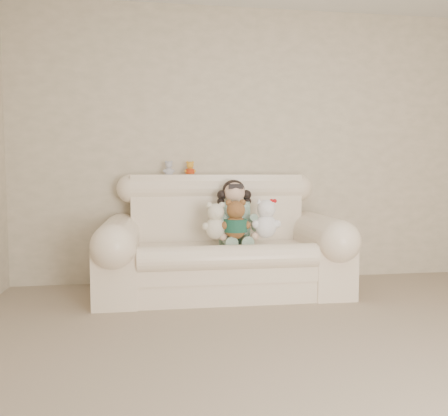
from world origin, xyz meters
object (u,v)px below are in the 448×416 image
sofa (222,234)px  cream_teddy (216,217)px  seated_child (234,211)px  white_cat (266,214)px  brown_teddy (236,216)px

sofa → cream_teddy: sofa is taller
seated_child → cream_teddy: size_ratio=1.61×
seated_child → white_cat: seated_child is taller
seated_child → white_cat: 0.32m
brown_teddy → white_cat: 0.26m
sofa → cream_teddy: (-0.08, -0.14, 0.16)m
sofa → cream_teddy: bearing=-118.7°
white_cat → cream_teddy: size_ratio=1.10×
brown_teddy → cream_teddy: brown_teddy is taller
brown_teddy → cream_teddy: 0.17m
cream_teddy → seated_child: bearing=28.8°
seated_child → brown_teddy: bearing=-90.5°
seated_child → brown_teddy: size_ratio=1.50×
sofa → seated_child: size_ratio=3.66×
sofa → brown_teddy: (0.09, -0.16, 0.18)m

